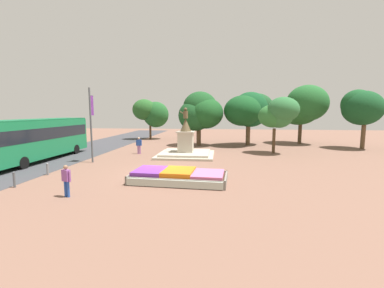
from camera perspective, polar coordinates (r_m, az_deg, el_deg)
ground_plane at (r=17.40m, az=-6.38°, el=-6.52°), size 89.33×89.33×0.00m
street_asphalt_strip at (r=22.46m, az=-34.94°, el=-4.66°), size 6.63×78.16×0.01m
flower_planter at (r=15.22m, az=-3.18°, el=-7.24°), size 5.79×3.03×0.72m
statue_monument at (r=23.95m, az=-1.41°, el=-0.84°), size 5.19×5.19×4.49m
banner_pole at (r=22.22m, az=-21.52°, el=4.38°), size 0.14×0.74×6.01m
city_bus at (r=25.10m, az=-31.11°, el=1.34°), size 2.54×11.39×3.50m
pedestrian_with_handbag at (r=25.63m, az=-11.72°, el=-0.06°), size 0.57×0.24×1.64m
pedestrian_near_planter at (r=13.85m, az=-26.16°, el=-6.94°), size 0.54×0.33×1.58m
kerb_bollard_south at (r=17.09m, az=-34.79°, el=-6.43°), size 0.13×0.13×0.89m
kerb_bollard_mid_a at (r=19.25m, az=-29.45°, el=-4.80°), size 0.15×0.15×0.80m
park_tree_far_left at (r=26.58m, az=18.72°, el=6.47°), size 3.78×3.27×5.53m
park_tree_behind_statue at (r=35.72m, az=23.41°, el=7.63°), size 5.82×5.69×7.42m
park_tree_far_right at (r=31.33m, az=1.91°, el=7.09°), size 5.43×4.67×6.55m
park_tree_street_side at (r=39.10m, az=-9.05°, el=6.89°), size 5.28×3.73×5.97m
park_tree_mid_canopy at (r=32.24m, az=12.50°, el=7.56°), size 6.02×5.79×6.51m
park_tree_distant at (r=34.06m, az=33.43°, el=6.69°), size 4.19×4.20×6.56m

